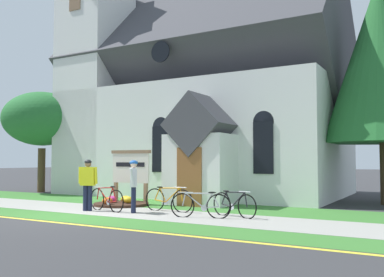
% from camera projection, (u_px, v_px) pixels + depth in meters
% --- Properties ---
extents(ground, '(140.00, 140.00, 0.00)m').
position_uv_depth(ground, '(149.00, 205.00, 15.67)').
color(ground, '#333335').
extents(sidewalk_slab, '(32.00, 2.37, 0.01)m').
position_uv_depth(sidewalk_slab, '(94.00, 209.00, 14.16)').
color(sidewalk_slab, '#99968E').
rests_on(sidewalk_slab, ground).
extents(grass_verge, '(32.00, 1.40, 0.01)m').
position_uv_depth(grass_verge, '(50.00, 216.00, 12.52)').
color(grass_verge, '#38722D').
rests_on(grass_verge, ground).
extents(church_lawn, '(24.00, 2.77, 0.01)m').
position_uv_depth(church_lawn, '(140.00, 203.00, 16.39)').
color(church_lawn, '#38722D').
rests_on(church_lawn, ground).
extents(curb_paint_stripe, '(28.00, 0.16, 0.01)m').
position_uv_depth(curb_paint_stripe, '(25.00, 219.00, 11.78)').
color(curb_paint_stripe, yellow).
rests_on(curb_paint_stripe, ground).
extents(church_building, '(13.41, 9.87, 13.52)m').
position_uv_depth(church_building, '(194.00, 99.00, 21.29)').
color(church_building, white).
rests_on(church_building, ground).
extents(church_sign, '(1.77, 0.13, 2.02)m').
position_uv_depth(church_sign, '(131.00, 169.00, 15.90)').
color(church_sign, '#7F6047').
rests_on(church_sign, ground).
extents(flower_bed, '(1.98, 1.98, 0.34)m').
position_uv_depth(flower_bed, '(121.00, 203.00, 15.36)').
color(flower_bed, '#382319').
rests_on(flower_bed, ground).
extents(bicycle_orange, '(1.62, 0.61, 0.78)m').
position_uv_depth(bicycle_orange, '(234.00, 204.00, 12.27)').
color(bicycle_orange, black).
rests_on(bicycle_orange, ground).
extents(bicycle_white, '(1.80, 0.08, 0.82)m').
position_uv_depth(bicycle_white, '(168.00, 200.00, 13.58)').
color(bicycle_white, black).
rests_on(bicycle_white, ground).
extents(bicycle_blue, '(1.72, 0.43, 0.85)m').
position_uv_depth(bicycle_blue, '(107.00, 199.00, 13.65)').
color(bicycle_blue, black).
rests_on(bicycle_blue, ground).
extents(bicycle_red, '(1.72, 0.51, 0.77)m').
position_uv_depth(bicycle_red, '(201.00, 205.00, 12.06)').
color(bicycle_red, black).
rests_on(bicycle_red, ground).
extents(cyclist_in_white_jersey, '(0.64, 0.37, 1.66)m').
position_uv_depth(cyclist_in_white_jersey, '(88.00, 181.00, 13.75)').
color(cyclist_in_white_jersey, '#191E38').
rests_on(cyclist_in_white_jersey, ground).
extents(cyclist_in_yellow_jersey, '(0.43, 0.66, 1.64)m').
position_uv_depth(cyclist_in_yellow_jersey, '(134.00, 182.00, 13.24)').
color(cyclist_in_yellow_jersey, '#191E38').
rests_on(cyclist_in_yellow_jersey, ground).
extents(roadside_conifer, '(4.33, 4.33, 8.68)m').
position_uv_depth(roadside_conifer, '(381.00, 58.00, 15.92)').
color(roadside_conifer, '#3D2D1E').
rests_on(roadside_conifer, ground).
extents(yard_deciduous_tree, '(4.00, 4.00, 5.18)m').
position_uv_depth(yard_deciduous_tree, '(42.00, 119.00, 22.01)').
color(yard_deciduous_tree, '#4C3823').
rests_on(yard_deciduous_tree, ground).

